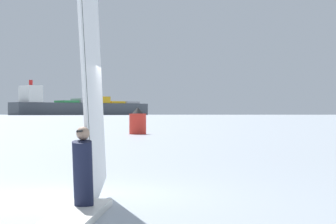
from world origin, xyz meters
TOP-DOWN VIEW (x-y plane):
  - ground_plane at (0.00, 0.00)m, footprint 4000.00×4000.00m
  - windsurfer at (0.14, -1.94)m, footprint 1.67×3.95m
  - cargo_ship at (102.65, 737.29)m, footprint 168.60×96.28m
  - channel_buoy at (10.17, 37.70)m, footprint 1.34×1.34m

SIDE VIEW (x-z plane):
  - ground_plane at x=0.00m, z-range 0.00..0.00m
  - channel_buoy at x=10.17m, z-range -0.11..2.03m
  - windsurfer at x=0.14m, z-range -1.02..3.26m
  - cargo_ship at x=102.65m, z-range -9.47..28.75m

